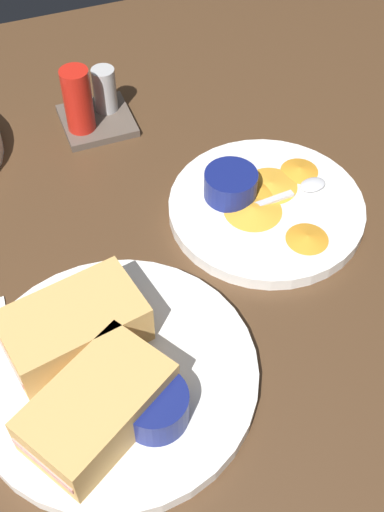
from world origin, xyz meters
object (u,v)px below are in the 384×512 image
object	(u,v)px
ramekin_dark_sauce	(155,405)
sandwich_half_near	(74,326)
plate_sandwich_main	(116,374)
plate_chips_companion	(266,208)
condiment_caddy	(92,104)
ramekin_light_gravy	(231,184)
spoon_by_dark_ramekin	(108,388)
sandwich_half_far	(98,407)
spoon_by_gravy_ramekin	(303,188)

from	to	relation	value
ramekin_dark_sauce	sandwich_half_near	bearing A→B (deg)	114.30
sandwich_half_near	plate_sandwich_main	bearing A→B (deg)	-60.82
plate_chips_companion	condiment_caddy	distance (cm)	26.83
plate_chips_companion	ramekin_light_gravy	distance (cm)	5.09
plate_sandwich_main	ramekin_dark_sauce	world-z (taller)	ramekin_dark_sauce
ramekin_dark_sauce	spoon_by_dark_ramekin	world-z (taller)	ramekin_dark_sauce
condiment_caddy	sandwich_half_far	bearing A→B (deg)	-104.30
ramekin_light_gravy	condiment_caddy	distance (cm)	22.53
ramekin_light_gravy	condiment_caddy	xyz separation A→B (cm)	(-11.01, 19.66, 0.06)
sandwich_half_near	spoon_by_dark_ramekin	xyz separation A→B (cm)	(1.32, -6.26, -2.04)
plate_sandwich_main	plate_chips_companion	bearing A→B (deg)	33.53
sandwich_half_near	sandwich_half_far	world-z (taller)	same
ramekin_light_gravy	condiment_caddy	size ratio (longest dim) A/B	0.64
sandwich_half_far	ramekin_dark_sauce	world-z (taller)	sandwich_half_far
ramekin_dark_sauce	spoon_by_gravy_ramekin	distance (cm)	32.78
plate_sandwich_main	plate_chips_companion	size ratio (longest dim) A/B	1.19
sandwich_half_far	plate_chips_companion	xyz separation A→B (cm)	(25.04, 19.24, -3.20)
sandwich_half_near	ramekin_light_gravy	world-z (taller)	sandwich_half_near
ramekin_dark_sauce	spoon_by_dark_ramekin	bearing A→B (deg)	129.96
plate_sandwich_main	sandwich_half_near	xyz separation A→B (cm)	(-2.49, 4.46, 3.20)
plate_chips_companion	condiment_caddy	size ratio (longest dim) A/B	2.38
plate_sandwich_main	spoon_by_dark_ramekin	world-z (taller)	spoon_by_dark_ramekin
sandwich_half_far	ramekin_dark_sauce	distance (cm)	4.91
sandwich_half_near	ramekin_dark_sauce	world-z (taller)	sandwich_half_near
sandwich_half_near	condiment_caddy	distance (cm)	34.52
plate_chips_companion	condiment_caddy	xyz separation A→B (cm)	(-14.40, 22.48, 2.61)
plate_sandwich_main	ramekin_dark_sauce	bearing A→B (deg)	-69.82
spoon_by_dark_ramekin	sandwich_half_near	bearing A→B (deg)	101.93
ramekin_dark_sauce	plate_chips_companion	world-z (taller)	ramekin_dark_sauce
plate_chips_companion	ramekin_light_gravy	world-z (taller)	ramekin_light_gravy
spoon_by_gravy_ramekin	plate_sandwich_main	bearing A→B (deg)	-150.66
plate_sandwich_main	spoon_by_gravy_ramekin	xyz separation A→B (cm)	(27.22, 15.30, 1.16)
sandwich_half_far	ramekin_light_gravy	distance (cm)	30.92
plate_sandwich_main	ramekin_dark_sauce	xyz separation A→B (cm)	(2.09, -5.68, 2.69)
sandwich_half_near	plate_chips_companion	size ratio (longest dim) A/B	0.64
ramekin_dark_sauce	condiment_caddy	xyz separation A→B (cm)	(5.93, 43.02, -0.09)
sandwich_half_far	condiment_caddy	distance (cm)	43.07
sandwich_half_near	plate_chips_companion	bearing A→B (deg)	22.64
plate_sandwich_main	ramekin_dark_sauce	size ratio (longest dim) A/B	4.46
condiment_caddy	spoon_by_dark_ramekin	bearing A→B (deg)	-103.22
sandwich_half_near	spoon_by_dark_ramekin	distance (cm)	6.71
sandwich_half_near	sandwich_half_far	distance (cm)	8.86
plate_sandwich_main	plate_chips_companion	world-z (taller)	same
plate_sandwich_main	condiment_caddy	distance (cm)	38.28
ramekin_dark_sauce	plate_chips_companion	distance (cm)	29.02
sandwich_half_near	plate_chips_companion	world-z (taller)	sandwich_half_near
ramekin_dark_sauce	spoon_by_gravy_ramekin	world-z (taller)	ramekin_dark_sauce
sandwich_half_far	spoon_by_dark_ramekin	xyz separation A→B (cm)	(1.45, 2.60, -2.04)
ramekin_dark_sauce	condiment_caddy	world-z (taller)	condiment_caddy
plate_chips_companion	condiment_caddy	bearing A→B (deg)	122.63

